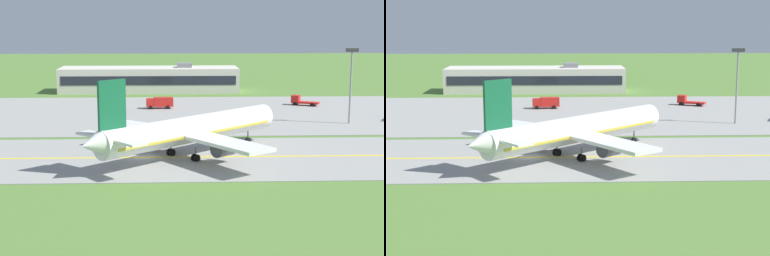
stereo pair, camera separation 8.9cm
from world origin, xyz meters
TOP-DOWN VIEW (x-y plane):
  - ground_plane at (0.00, 0.00)m, footprint 500.00×500.00m
  - taxiway_strip at (0.00, 0.00)m, footprint 240.00×28.00m
  - apron_pad at (10.00, 42.00)m, footprint 140.00×52.00m
  - taxiway_centreline at (0.00, 0.00)m, footprint 220.00×0.60m
  - airplane_lead at (7.12, 0.43)m, footprint 31.87×30.56m
  - service_truck_baggage at (1.95, 48.61)m, footprint 6.15×2.75m
  - service_truck_fuel at (34.88, 52.50)m, footprint 6.64×4.69m
  - service_truck_pushback at (14.88, 26.80)m, footprint 5.07×6.11m
  - terminal_building at (-1.36, 80.78)m, footprint 48.69×12.55m
  - apron_light_mast at (39.12, 27.74)m, footprint 2.40×0.50m

SIDE VIEW (x-z plane):
  - ground_plane at x=0.00m, z-range 0.00..0.00m
  - taxiway_strip at x=0.00m, z-range 0.00..0.10m
  - apron_pad at x=10.00m, z-range 0.00..0.10m
  - taxiway_centreline at x=0.00m, z-range 0.10..0.11m
  - service_truck_fuel at x=34.88m, z-range -0.11..2.48m
  - service_truck_baggage at x=1.95m, z-range 0.23..2.83m
  - service_truck_pushback at x=14.88m, z-range 0.23..2.83m
  - terminal_building at x=-1.36m, z-range -0.58..7.31m
  - airplane_lead at x=7.12m, z-range -2.22..10.48m
  - apron_light_mast at x=39.12m, z-range 1.98..16.68m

